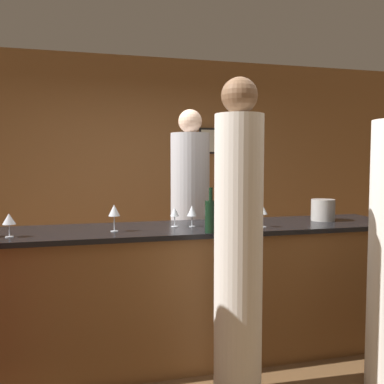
# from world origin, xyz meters

# --- Properties ---
(ground_plane) EXTENTS (14.00, 14.00, 0.00)m
(ground_plane) POSITION_xyz_m (0.00, 0.00, 0.00)
(ground_plane) COLOR brown
(back_wall) EXTENTS (8.00, 0.08, 2.80)m
(back_wall) POSITION_xyz_m (0.00, 2.42, 1.40)
(back_wall) COLOR olive
(back_wall) RESTS_ON ground_plane
(bar_counter) EXTENTS (3.50, 0.71, 0.99)m
(bar_counter) POSITION_xyz_m (0.00, 0.00, 0.50)
(bar_counter) COLOR brown
(bar_counter) RESTS_ON ground_plane
(bartender) EXTENTS (0.37, 0.37, 1.97)m
(bartender) POSITION_xyz_m (0.32, 0.89, 0.92)
(bartender) COLOR #B2B2B7
(bartender) RESTS_ON ground_plane
(guest_2) EXTENTS (0.29, 0.29, 1.97)m
(guest_2) POSITION_xyz_m (0.21, -0.68, 0.94)
(guest_2) COLOR silver
(guest_2) RESTS_ON ground_plane
(wine_bottle_1) EXTENTS (0.08, 0.08, 0.31)m
(wine_bottle_1) POSITION_xyz_m (0.15, -0.30, 1.11)
(wine_bottle_1) COLOR black
(wine_bottle_1) RESTS_ON bar_counter
(ice_bucket) EXTENTS (0.19, 0.19, 0.18)m
(ice_bucket) POSITION_xyz_m (1.22, 0.03, 1.08)
(ice_bucket) COLOR #9E9993
(ice_bucket) RESTS_ON bar_counter
(wine_glass_0) EXTENTS (0.07, 0.07, 0.15)m
(wine_glass_0) POSITION_xyz_m (-0.03, 0.01, 1.10)
(wine_glass_0) COLOR silver
(wine_glass_0) RESTS_ON bar_counter
(wine_glass_1) EXTENTS (0.08, 0.08, 0.19)m
(wine_glass_1) POSITION_xyz_m (-0.48, -0.09, 1.13)
(wine_glass_1) COLOR silver
(wine_glass_1) RESTS_ON bar_counter
(wine_glass_2) EXTENTS (0.07, 0.07, 0.16)m
(wine_glass_2) POSITION_xyz_m (0.10, -0.01, 1.11)
(wine_glass_2) COLOR silver
(wine_glass_2) RESTS_ON bar_counter
(wine_glass_3) EXTENTS (0.08, 0.08, 0.15)m
(wine_glass_3) POSITION_xyz_m (-1.15, -0.15, 1.11)
(wine_glass_3) COLOR silver
(wine_glass_3) RESTS_ON bar_counter
(wine_glass_4) EXTENTS (0.07, 0.07, 0.16)m
(wine_glass_4) POSITION_xyz_m (0.60, -0.17, 1.11)
(wine_glass_4) COLOR silver
(wine_glass_4) RESTS_ON bar_counter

